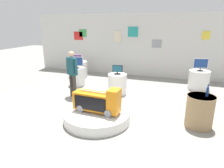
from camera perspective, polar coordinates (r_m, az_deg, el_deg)
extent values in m
plane|color=gray|center=(5.86, -1.65, -8.44)|extent=(30.00, 30.00, 0.00)
cube|color=silver|center=(9.88, 7.98, 10.94)|extent=(11.21, 0.10, 3.00)
cube|color=red|center=(10.89, -9.64, 13.50)|extent=(0.50, 0.02, 0.42)
cube|color=green|center=(10.76, -8.40, 14.27)|extent=(0.40, 0.02, 0.37)
cube|color=yellow|center=(9.65, 25.42, 12.52)|extent=(0.32, 0.02, 0.35)
cube|color=teal|center=(9.84, 6.03, 14.67)|extent=(0.49, 0.02, 0.47)
cube|color=beige|center=(10.05, 1.66, 13.47)|extent=(0.39, 0.02, 0.55)
cube|color=gray|center=(9.68, 12.71, 11.19)|extent=(0.44, 0.02, 0.36)
cylinder|color=silver|center=(5.40, -4.31, -9.20)|extent=(1.76, 1.76, 0.27)
cylinder|color=gray|center=(5.48, -8.11, -6.30)|extent=(0.22, 0.44, 0.19)
cylinder|color=gray|center=(5.15, -0.36, -7.71)|extent=(0.22, 0.44, 0.19)
cube|color=orange|center=(5.23, -4.41, -5.04)|extent=(1.27, 0.46, 0.47)
cube|color=orange|center=(4.93, 0.56, -2.48)|extent=(0.30, 0.40, 0.16)
cube|color=black|center=(5.11, -6.43, -5.64)|extent=(0.89, 0.07, 0.36)
cube|color=black|center=(5.11, -6.43, -5.64)|extent=(0.85, 0.07, 0.32)
cube|color=#B2B2B7|center=(5.14, -4.48, -2.32)|extent=(1.00, 0.09, 0.02)
cylinder|color=silver|center=(7.34, 1.54, 0.04)|extent=(0.69, 0.69, 0.75)
cylinder|color=black|center=(7.24, 1.56, 2.94)|extent=(0.24, 0.24, 0.02)
cylinder|color=black|center=(7.23, 1.57, 3.26)|extent=(0.04, 0.04, 0.06)
cube|color=black|center=(7.19, 1.58, 4.47)|extent=(0.37, 0.09, 0.25)
cube|color=navy|center=(7.17, 1.50, 4.43)|extent=(0.34, 0.06, 0.23)
cylinder|color=silver|center=(8.48, -9.96, 2.12)|extent=(0.65, 0.65, 0.75)
cylinder|color=black|center=(8.39, -10.10, 4.65)|extent=(0.20, 0.20, 0.02)
cylinder|color=black|center=(8.38, -10.11, 5.01)|extent=(0.04, 0.04, 0.09)
cube|color=silver|center=(8.34, -10.19, 6.50)|extent=(0.59, 0.09, 0.36)
cube|color=navy|center=(8.32, -10.28, 6.47)|extent=(0.54, 0.06, 0.32)
cylinder|color=silver|center=(9.89, -9.65, 4.26)|extent=(0.88, 0.88, 0.75)
cylinder|color=black|center=(9.82, -9.76, 6.44)|extent=(0.21, 0.21, 0.02)
cylinder|color=black|center=(9.81, -9.77, 6.68)|extent=(0.04, 0.04, 0.06)
cube|color=silver|center=(9.78, -9.82, 7.57)|extent=(0.41, 0.16, 0.25)
cube|color=#561E6B|center=(9.77, -9.91, 7.55)|extent=(0.37, 0.13, 0.22)
cylinder|color=silver|center=(8.57, 23.66, 1.07)|extent=(0.79, 0.79, 0.75)
cylinder|color=black|center=(8.48, 23.96, 3.57)|extent=(0.23, 0.23, 0.02)
cylinder|color=black|center=(8.47, 24.01, 3.92)|extent=(0.04, 0.04, 0.09)
cube|color=silver|center=(8.43, 24.20, 5.45)|extent=(0.55, 0.18, 0.37)
cube|color=navy|center=(8.41, 24.17, 5.43)|extent=(0.50, 0.15, 0.33)
cylinder|color=#9E7F56|center=(5.46, 23.86, -7.18)|extent=(0.66, 0.66, 0.82)
cylinder|color=#9E7F56|center=(5.32, 24.38, -3.20)|extent=(0.69, 0.69, 0.02)
cylinder|color=navy|center=(5.29, 25.72, -2.08)|extent=(0.06, 0.06, 0.23)
cylinder|color=navy|center=(5.24, 25.94, -0.46)|extent=(0.03, 0.03, 0.08)
cylinder|color=#38332D|center=(7.25, -11.57, -0.31)|extent=(0.12, 0.12, 0.80)
cylinder|color=#38332D|center=(7.09, -10.69, -0.65)|extent=(0.12, 0.12, 0.80)
cube|color=#194751|center=(6.99, -11.46, 4.98)|extent=(0.43, 0.35, 0.59)
sphere|color=tan|center=(6.92, -11.66, 8.44)|extent=(0.20, 0.20, 0.20)
cylinder|color=#194751|center=(7.19, -12.52, 5.48)|extent=(0.08, 0.08, 0.53)
cylinder|color=#194751|center=(6.79, -10.36, 4.95)|extent=(0.08, 0.08, 0.53)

